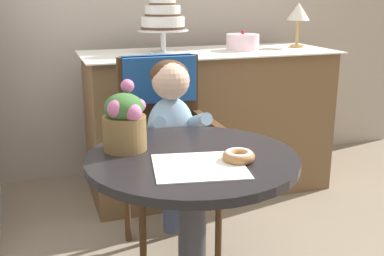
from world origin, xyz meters
name	(u,v)px	position (x,y,z in m)	size (l,w,h in m)	color
cafe_table	(192,213)	(0.00, 0.00, 0.51)	(0.72, 0.72, 0.72)	black
wicker_chair	(164,123)	(0.09, 0.70, 0.64)	(0.42, 0.45, 0.95)	#472D19
seated_child	(173,124)	(0.09, 0.54, 0.68)	(0.27, 0.32, 0.73)	#8CADCC
paper_napkin	(199,166)	(-0.01, -0.11, 0.72)	(0.29, 0.26, 0.00)	white
donut_front	(239,156)	(0.12, -0.10, 0.74)	(0.11, 0.11, 0.04)	#AD7542
flower_vase	(125,120)	(-0.20, 0.13, 0.83)	(0.15, 0.15, 0.24)	brown
display_counter	(209,121)	(0.55, 1.30, 0.45)	(1.56, 0.62, 0.90)	brown
tiered_cake_stand	(163,19)	(0.26, 1.30, 1.10)	(0.30, 0.30, 0.33)	silver
round_layer_cake	(243,42)	(0.77, 1.30, 0.95)	(0.21, 0.21, 0.12)	silver
table_lamp	(298,14)	(1.18, 1.33, 1.12)	(0.15, 0.15, 0.28)	#B28C47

